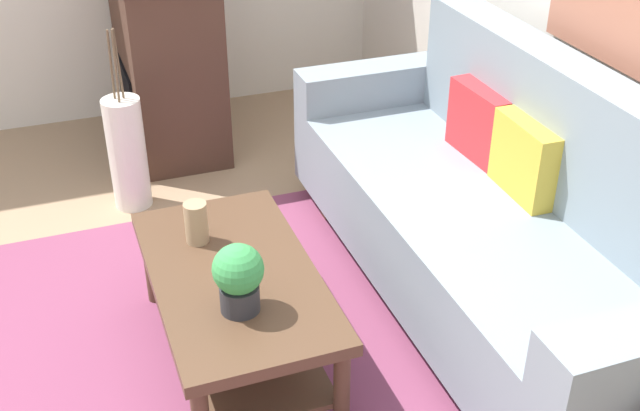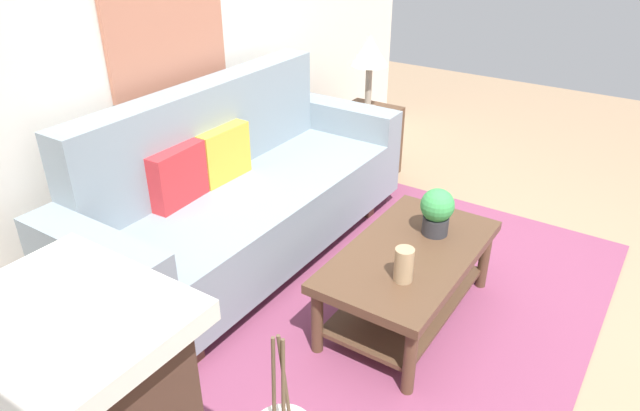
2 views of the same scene
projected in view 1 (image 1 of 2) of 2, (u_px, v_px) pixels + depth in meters
The scene contains 12 objects.
area_rug at pixel (241, 381), 3.09m from camera, with size 2.62×1.79×0.01m, color #843D5B.
couch at pixel (492, 216), 3.33m from camera, with size 2.34×0.84×1.08m.
throw_pillow_crimson at pixel (480, 122), 3.53m from camera, with size 0.36×0.12×0.32m, color red.
throw_pillow_mustard at pixel (525, 159), 3.24m from camera, with size 0.36×0.12×0.32m, color gold.
coffee_table at pixel (234, 296), 3.05m from camera, with size 1.10×0.60×0.43m.
tabletop_vase at pixel (196, 223), 3.12m from camera, with size 0.09×0.09×0.17m, color tan.
potted_plant_tabletop at pixel (238, 277), 2.72m from camera, with size 0.18×0.18×0.26m.
fireplace at pixel (166, 51), 4.58m from camera, with size 1.02×0.58×1.16m.
floor_vase at pixel (127, 154), 4.10m from camera, with size 0.19×0.19×0.60m, color white.
floor_vase_branch_a at pixel (115, 67), 3.84m from camera, with size 0.01×0.01×0.36m, color brown.
floor_vase_branch_b at pixel (118, 64), 3.87m from camera, with size 0.01×0.01×0.36m, color brown.
floor_vase_branch_c at pixel (111, 65), 3.85m from camera, with size 0.01×0.01×0.36m, color brown.
Camera 1 is at (2.27, 0.00, 2.18)m, focal length 44.71 mm.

